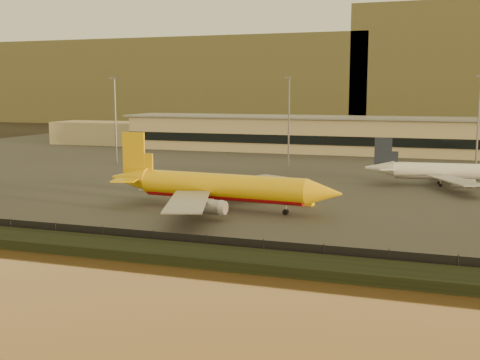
# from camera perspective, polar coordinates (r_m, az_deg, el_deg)

# --- Properties ---
(ground) EXTENTS (900.00, 900.00, 0.00)m
(ground) POSITION_cam_1_polar(r_m,az_deg,el_deg) (94.52, -1.38, -4.83)
(ground) COLOR black
(ground) RESTS_ON ground
(embankment) EXTENTS (320.00, 7.00, 1.40)m
(embankment) POSITION_cam_1_polar(r_m,az_deg,el_deg) (79.09, -5.63, -7.00)
(embankment) COLOR black
(embankment) RESTS_ON ground
(tarmac) EXTENTS (320.00, 220.00, 0.20)m
(tarmac) POSITION_cam_1_polar(r_m,az_deg,el_deg) (185.40, 8.73, 1.66)
(tarmac) COLOR #2D2D2D
(tarmac) RESTS_ON ground
(perimeter_fence) EXTENTS (300.00, 0.05, 2.20)m
(perimeter_fence) POSITION_cam_1_polar(r_m,az_deg,el_deg) (82.48, -4.49, -5.91)
(perimeter_fence) COLOR black
(perimeter_fence) RESTS_ON tarmac
(terminal_building) EXTENTS (202.00, 25.00, 12.60)m
(terminal_building) POSITION_cam_1_polar(r_m,az_deg,el_deg) (217.46, 6.39, 4.32)
(terminal_building) COLOR tan
(terminal_building) RESTS_ON tarmac
(apron_light_masts) EXTENTS (152.20, 12.20, 25.40)m
(apron_light_masts) POSITION_cam_1_polar(r_m,az_deg,el_deg) (162.37, 12.86, 6.12)
(apron_light_masts) COLOR slate
(apron_light_masts) RESTS_ON tarmac
(distant_hills) EXTENTS (470.00, 160.00, 70.00)m
(distant_hills) POSITION_cam_1_polar(r_m,az_deg,el_deg) (429.72, 11.83, 9.56)
(distant_hills) COLOR brown
(distant_hills) RESTS_ON ground
(dhl_cargo_jet) EXTENTS (45.81, 44.78, 13.68)m
(dhl_cargo_jet) POSITION_cam_1_polar(r_m,az_deg,el_deg) (109.77, -2.02, -0.69)
(dhl_cargo_jet) COLOR #F0B60C
(dhl_cargo_jet) RESTS_ON tarmac
(white_narrowbody_jet) EXTENTS (37.80, 36.70, 10.86)m
(white_narrowbody_jet) POSITION_cam_1_polar(r_m,az_deg,el_deg) (144.79, 19.25, 0.72)
(white_narrowbody_jet) COLOR silver
(white_narrowbody_jet) RESTS_ON tarmac
(gse_vehicle_yellow) EXTENTS (4.36, 2.32, 1.88)m
(gse_vehicle_yellow) POSITION_cam_1_polar(r_m,az_deg,el_deg) (114.89, 5.97, -1.91)
(gse_vehicle_yellow) COLOR #F0B60C
(gse_vehicle_yellow) RESTS_ON tarmac
(gse_vehicle_white) EXTENTS (4.55, 2.89, 1.89)m
(gse_vehicle_white) POSITION_cam_1_polar(r_m,az_deg,el_deg) (133.52, -8.61, -0.51)
(gse_vehicle_white) COLOR silver
(gse_vehicle_white) RESTS_ON tarmac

